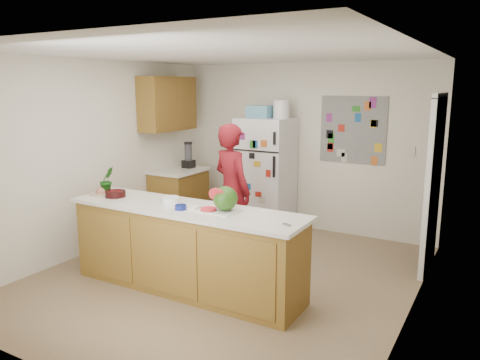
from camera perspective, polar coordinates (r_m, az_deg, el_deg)
The scene contains 26 objects.
floor at distance 5.53m, azimuth -1.65°, elevation -11.75°, with size 4.00×4.50×0.02m, color brown.
wall_back at distance 7.17m, azimuth 7.77°, elevation 3.98°, with size 4.00×0.02×2.50m, color beige.
wall_left at distance 6.44m, azimuth -17.20°, elevation 2.73°, with size 0.02×4.50×2.50m, color beige.
wall_right at distance 4.48m, azimuth 20.80°, elevation -1.13°, with size 0.02×4.50×2.50m, color beige.
ceiling at distance 5.10m, azimuth -1.81°, elevation 15.30°, with size 4.00×4.50×0.02m, color white.
doorway at distance 5.93m, azimuth 22.67°, elevation -0.60°, with size 0.03×0.85×2.04m, color black.
peninsula_base at distance 5.08m, azimuth -6.60°, elevation -8.49°, with size 2.60×0.62×0.88m, color brown.
peninsula_top at distance 4.95m, azimuth -6.72°, elevation -3.48°, with size 2.68×0.70×0.04m, color silver.
side_counter_base at distance 7.36m, azimuth -7.44°, elevation -2.31°, with size 0.60×0.80×0.86m, color brown.
side_counter_top at distance 7.27m, azimuth -7.53°, elevation 1.14°, with size 0.64×0.84×0.04m, color silver.
upper_cabinets at distance 7.20m, azimuth -8.82°, elevation 9.18°, with size 0.35×1.00×0.80m, color brown.
refrigerator at distance 7.07m, azimuth 3.14°, elevation 0.68°, with size 0.75×0.70×1.70m, color silver.
fridge_top_bin at distance 7.00m, azimuth 2.49°, elevation 8.34°, with size 0.35×0.28×0.18m, color #5999B2.
photo_collage at distance 6.87m, azimuth 13.60°, elevation 5.97°, with size 0.95×0.01×0.95m, color slate.
person at distance 5.96m, azimuth -0.98°, elevation -1.29°, with size 0.62×0.41×1.71m, color maroon.
blender_appliance at distance 7.37m, azimuth -6.31°, elevation 2.96°, with size 0.12×0.12×0.38m, color black.
cutting_board at distance 4.73m, azimuth -2.54°, elevation -3.77°, with size 0.38×0.29×0.01m, color white.
watermelon at distance 4.68m, azimuth -1.81°, elevation -2.27°, with size 0.25×0.25×0.25m, color #2A5B1A.
watermelon_slice at distance 4.74m, azimuth -3.85°, elevation -3.56°, with size 0.16×0.16×0.02m, color red.
cherry_bowl at distance 5.52m, azimuth -14.94°, elevation -1.63°, with size 0.23×0.23×0.07m, color black.
white_bowl at distance 5.14m, azimuth -8.45°, elevation -2.37°, with size 0.19×0.19×0.06m, color silver.
cobalt_bowl at distance 4.83m, azimuth -7.26°, elevation -3.30°, with size 0.12×0.12×0.05m, color navy.
plate at distance 5.71m, azimuth -16.51°, elevation -1.58°, with size 0.27×0.27×0.02m, color #B7AB8E.
paper_towel at distance 4.88m, azimuth -5.98°, elevation -3.31°, with size 0.16×0.14×0.02m, color white.
keys at distance 4.29m, azimuth 5.70°, elevation -5.44°, with size 0.09×0.04×0.01m, color gray.
potted_plant at distance 5.69m, azimuth -15.91°, elevation -0.02°, with size 0.17×0.14×0.32m, color #153D0A.
Camera 1 is at (2.66, -4.33, 2.16)m, focal length 35.00 mm.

